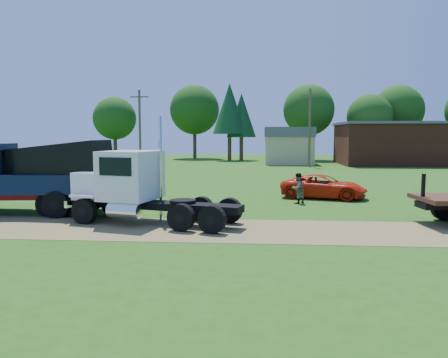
{
  "coord_description": "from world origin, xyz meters",
  "views": [
    {
      "loc": [
        0.01,
        -16.38,
        3.59
      ],
      "look_at": [
        -1.53,
        3.69,
        1.6
      ],
      "focal_mm": 35.0,
      "sensor_mm": 36.0,
      "label": 1
    }
  ],
  "objects": [
    {
      "name": "brick_building",
      "position": [
        18.0,
        40.0,
        2.66
      ],
      "size": [
        15.4,
        10.4,
        5.3
      ],
      "color": "brown",
      "rests_on": "ground"
    },
    {
      "name": "white_semi_tractor",
      "position": [
        -5.16,
        1.28,
        1.51
      ],
      "size": [
        7.47,
        4.02,
        4.41
      ],
      "rotation": [
        0.0,
        0.0,
        -0.25
      ],
      "color": "black",
      "rests_on": "ground"
    },
    {
      "name": "orange_pickup",
      "position": [
        3.84,
        9.04,
        0.67
      ],
      "size": [
        5.27,
        3.43,
        1.35
      ],
      "primitive_type": "imported",
      "rotation": [
        0.0,
        0.0,
        1.31
      ],
      "color": "red",
      "rests_on": "ground"
    },
    {
      "name": "utility_poles",
      "position": [
        6.0,
        35.0,
        4.71
      ],
      "size": [
        42.2,
        0.28,
        9.0
      ],
      "color": "brown",
      "rests_on": "ground"
    },
    {
      "name": "ground",
      "position": [
        0.0,
        0.0,
        0.0
      ],
      "size": [
        140.0,
        140.0,
        0.0
      ],
      "primitive_type": "plane",
      "color": "#255212",
      "rests_on": "ground"
    },
    {
      "name": "black_dump_truck",
      "position": [
        -10.47,
        3.28,
        1.87
      ],
      "size": [
        7.91,
        2.62,
        3.4
      ],
      "rotation": [
        0.0,
        0.0,
        -0.03
      ],
      "color": "black",
      "rests_on": "ground"
    },
    {
      "name": "tree_row",
      "position": [
        6.38,
        49.65,
        7.15
      ],
      "size": [
        57.23,
        14.51,
        11.71
      ],
      "color": "#3A2917",
      "rests_on": "ground"
    },
    {
      "name": "spectator_b",
      "position": [
        2.16,
        6.89,
        0.81
      ],
      "size": [
        1.0,
        0.98,
        1.63
      ],
      "primitive_type": "imported",
      "rotation": [
        0.0,
        0.0,
        3.86
      ],
      "color": "#999999",
      "rests_on": "ground"
    },
    {
      "name": "tan_shed",
      "position": [
        4.0,
        40.0,
        2.42
      ],
      "size": [
        6.2,
        5.4,
        4.7
      ],
      "color": "tan",
      "rests_on": "ground"
    },
    {
      "name": "dirt_track",
      "position": [
        0.0,
        0.0,
        0.01
      ],
      "size": [
        120.0,
        4.2,
        0.01
      ],
      "primitive_type": "cube",
      "color": "olive",
      "rests_on": "ground"
    }
  ]
}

